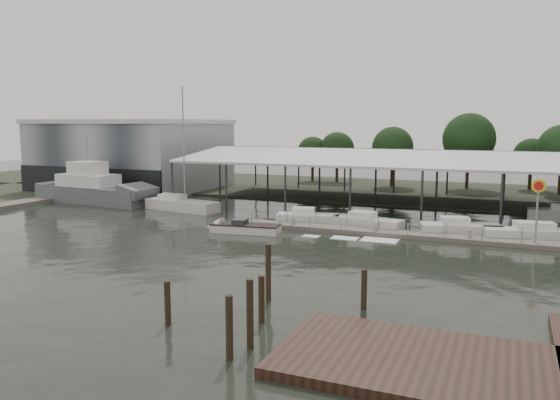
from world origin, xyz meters
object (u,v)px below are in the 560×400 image
at_px(shell_fuel_sign, 538,199).
at_px(speedboat_underway, 239,228).
at_px(white_sailboat, 181,205).
at_px(grey_trawler, 95,190).

height_order(shell_fuel_sign, speedboat_underway, shell_fuel_sign).
bearing_deg(white_sailboat, grey_trawler, -174.87).
height_order(shell_fuel_sign, grey_trawler, grey_trawler).
distance_m(grey_trawler, white_sailboat, 13.43).
distance_m(shell_fuel_sign, white_sailboat, 37.31).
distance_m(grey_trawler, speedboat_underway, 27.24).
relative_size(shell_fuel_sign, grey_trawler, 0.32).
relative_size(white_sailboat, speedboat_underway, 0.79).
bearing_deg(white_sailboat, shell_fuel_sign, 1.74).
xyz_separation_m(grey_trawler, speedboat_underway, (25.39, -9.80, -1.19)).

